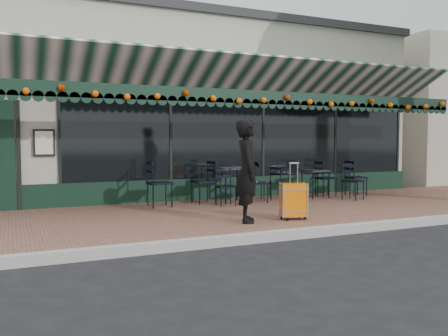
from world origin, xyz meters
name	(u,v)px	position (x,y,z in m)	size (l,w,h in m)	color
ground	(306,236)	(0.00, 0.00, 0.00)	(80.00, 80.00, 0.00)	black
sidewalk	(249,214)	(0.00, 2.00, 0.07)	(18.00, 4.00, 0.15)	brown
curb	(309,233)	(0.00, -0.08, 0.07)	(18.00, 0.16, 0.15)	#9E9E99
restaurant_building	(163,116)	(0.00, 7.84, 2.27)	(12.00, 9.60, 4.50)	#A4A28E
woman	(248,171)	(-0.64, 0.82, 1.03)	(0.64, 0.42, 1.76)	black
suitcase	(294,201)	(0.22, 0.71, 0.49)	(0.49, 0.36, 1.00)	orange
cafe_table_a	(316,173)	(2.38, 3.11, 0.76)	(0.55, 0.55, 0.68)	black
cafe_table_b	(232,171)	(0.20, 3.25, 0.86)	(0.64, 0.64, 0.79)	black
chair_a_left	(271,183)	(1.27, 3.35, 0.54)	(0.39, 0.39, 0.77)	black
chair_a_right	(326,178)	(2.81, 3.29, 0.60)	(0.45, 0.45, 0.89)	black
chair_a_front	(353,181)	(2.98, 2.47, 0.58)	(0.43, 0.43, 0.86)	black
chair_a_extra	(356,178)	(3.58, 3.08, 0.60)	(0.45, 0.45, 0.90)	black
chair_b_left	(203,182)	(-0.44, 3.36, 0.63)	(0.48, 0.48, 0.95)	black
chair_b_right	(258,183)	(0.76, 3.02, 0.57)	(0.42, 0.42, 0.85)	black
chair_b_front	(226,187)	(-0.16, 2.78, 0.55)	(0.40, 0.40, 0.81)	black
chair_solo	(160,184)	(-1.49, 3.21, 0.64)	(0.49, 0.49, 0.98)	black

